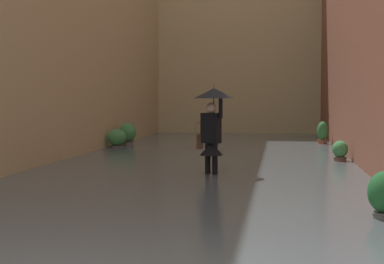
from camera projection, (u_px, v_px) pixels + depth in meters
ground_plane at (208, 165)px, 15.42m from camera, size 60.00×60.00×0.00m
flood_water at (208, 162)px, 15.42m from camera, size 8.32×28.33×0.20m
building_facade_far at (240, 15)px, 26.98m from camera, size 11.12×1.80×11.53m
person_wading at (212, 118)px, 12.13m from camera, size 0.87×0.87×2.11m
potted_plant_mid_left at (340, 153)px, 14.72m from camera, size 0.40×0.40×0.72m
potted_plant_far_left at (322, 134)px, 20.30m from camera, size 0.38×0.38×0.99m
potted_plant_near_right at (117, 140)px, 18.75m from camera, size 0.62×0.62×0.80m
potted_plant_mid_right at (128, 135)px, 19.62m from camera, size 0.59×0.59×0.97m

